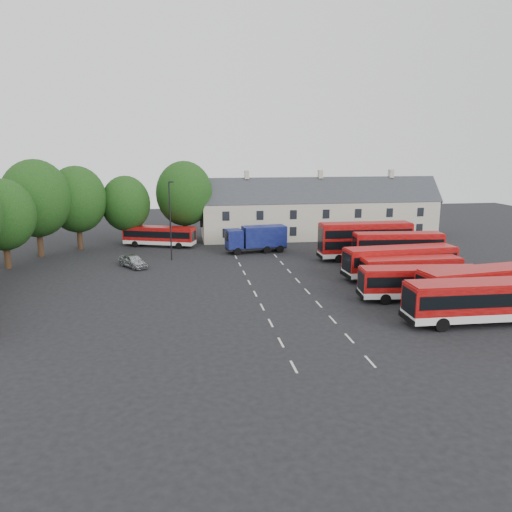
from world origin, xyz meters
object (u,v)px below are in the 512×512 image
object	(u,v)px
silver_car	(133,261)
lamppost	(170,219)
box_truck	(257,238)
bus_row_a	(483,298)
bus_dd_south	(398,248)

from	to	relation	value
silver_car	lamppost	world-z (taller)	lamppost
silver_car	box_truck	bearing A→B (deg)	-12.58
bus_row_a	box_truck	distance (m)	31.91
bus_dd_south	lamppost	distance (m)	26.57
bus_dd_south	lamppost	world-z (taller)	lamppost
silver_car	lamppost	bearing A→B (deg)	1.95
bus_row_a	bus_dd_south	size ratio (longest dim) A/B	1.20
bus_row_a	silver_car	xyz separation A→B (m)	(-28.19, 23.02, -1.30)
bus_row_a	box_truck	bearing A→B (deg)	115.49
lamppost	bus_dd_south	bearing A→B (deg)	-17.73
bus_row_a	bus_dd_south	distance (m)	18.17
bus_row_a	lamppost	world-z (taller)	lamppost
bus_row_a	box_truck	size ratio (longest dim) A/B	1.51
bus_row_a	box_truck	world-z (taller)	same
box_truck	lamppost	distance (m)	11.69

